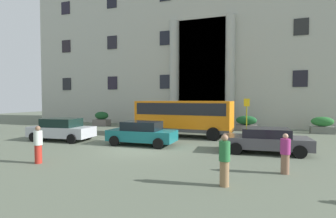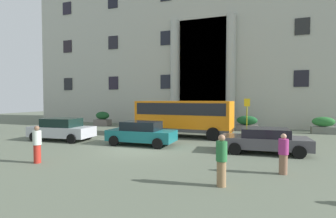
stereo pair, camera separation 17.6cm
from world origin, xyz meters
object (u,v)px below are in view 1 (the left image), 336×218
(hedge_planter_far_east, at_px, (102,119))
(parked_sedan_second, at_px, (62,129))
(pedestrian_man_red_shirt, at_px, (224,160))
(parked_hatchback_near, at_px, (265,140))
(orange_minibus, at_px, (184,115))
(hedge_planter_entrance_right, at_px, (322,125))
(motorcycle_near_kerb, at_px, (254,139))
(bus_stop_sign, at_px, (247,113))
(pedestrian_child_trailing, at_px, (285,154))
(parked_estate_mid, at_px, (142,133))
(pedestrian_woman_with_bag, at_px, (38,144))
(hedge_planter_entrance_left, at_px, (246,123))

(hedge_planter_far_east, bearing_deg, parked_sedan_second, -71.89)
(pedestrian_man_red_shirt, bearing_deg, parked_hatchback_near, -58.11)
(orange_minibus, bearing_deg, parked_hatchback_near, -34.18)
(parked_hatchback_near, relative_size, pedestrian_man_red_shirt, 2.63)
(hedge_planter_entrance_right, xyz_separation_m, motorcycle_near_kerb, (-5.13, -7.71, -0.20))
(bus_stop_sign, relative_size, pedestrian_child_trailing, 1.86)
(orange_minibus, relative_size, hedge_planter_entrance_right, 4.15)
(parked_sedan_second, xyz_separation_m, parked_hatchback_near, (12.92, 0.38, -0.09))
(bus_stop_sign, bearing_deg, pedestrian_child_trailing, -79.93)
(parked_estate_mid, distance_m, pedestrian_woman_with_bag, 6.05)
(hedge_planter_far_east, xyz_separation_m, motorcycle_near_kerb, (15.38, -7.13, -0.25))
(bus_stop_sign, relative_size, pedestrian_man_red_shirt, 1.69)
(orange_minibus, bearing_deg, parked_sedan_second, -145.00)
(hedge_planter_entrance_right, distance_m, motorcycle_near_kerb, 9.26)
(bus_stop_sign, distance_m, parked_estate_mid, 8.79)
(parked_estate_mid, bearing_deg, bus_stop_sign, 47.29)
(hedge_planter_entrance_right, bearing_deg, pedestrian_child_trailing, -106.69)
(motorcycle_near_kerb, bearing_deg, hedge_planter_entrance_left, 109.78)
(orange_minibus, height_order, parked_hatchback_near, orange_minibus)
(pedestrian_man_red_shirt, bearing_deg, hedge_planter_entrance_left, -45.29)
(orange_minibus, relative_size, parked_sedan_second, 1.65)
(bus_stop_sign, xyz_separation_m, hedge_planter_far_east, (-14.74, 2.49, -1.04))
(hedge_planter_entrance_right, xyz_separation_m, pedestrian_child_trailing, (-3.97, -13.25, 0.10))
(hedge_planter_entrance_right, bearing_deg, hedge_planter_entrance_left, -179.06)
(hedge_planter_entrance_right, height_order, pedestrian_man_red_shirt, pedestrian_man_red_shirt)
(hedge_planter_far_east, xyz_separation_m, parked_estate_mid, (8.87, -8.96, 0.03))
(pedestrian_man_red_shirt, bearing_deg, orange_minibus, -22.44)
(hedge_planter_entrance_left, relative_size, motorcycle_near_kerb, 0.94)
(hedge_planter_entrance_right, bearing_deg, hedge_planter_far_east, -178.38)
(parked_hatchback_near, xyz_separation_m, pedestrian_woman_with_bag, (-9.46, -5.68, 0.15))
(parked_sedan_second, bearing_deg, hedge_planter_entrance_left, 36.02)
(orange_minibus, height_order, hedge_planter_entrance_left, orange_minibus)
(orange_minibus, relative_size, parked_hatchback_near, 1.63)
(pedestrian_child_trailing, relative_size, pedestrian_woman_with_bag, 0.93)
(parked_hatchback_near, relative_size, parked_estate_mid, 1.07)
(orange_minibus, height_order, pedestrian_child_trailing, orange_minibus)
(bus_stop_sign, bearing_deg, hedge_planter_entrance_left, 92.45)
(pedestrian_woman_with_bag, bearing_deg, bus_stop_sign, -39.24)
(bus_stop_sign, xyz_separation_m, parked_hatchback_near, (1.20, -6.35, -1.07))
(parked_hatchback_near, bearing_deg, parked_estate_mid, 177.47)
(parked_estate_mid, bearing_deg, motorcycle_near_kerb, 15.21)
(hedge_planter_entrance_right, relative_size, hedge_planter_far_east, 1.07)
(orange_minibus, distance_m, bus_stop_sign, 4.93)
(hedge_planter_entrance_right, height_order, parked_sedan_second, parked_sedan_second)
(hedge_planter_far_east, distance_m, parked_hatchback_near, 18.23)
(hedge_planter_entrance_left, bearing_deg, parked_hatchback_near, -81.90)
(parked_estate_mid, relative_size, pedestrian_child_trailing, 2.71)
(orange_minibus, relative_size, pedestrian_woman_with_bag, 4.38)
(hedge_planter_far_east, distance_m, pedestrian_child_trailing, 20.84)
(pedestrian_man_red_shirt, height_order, pedestrian_child_trailing, pedestrian_man_red_shirt)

